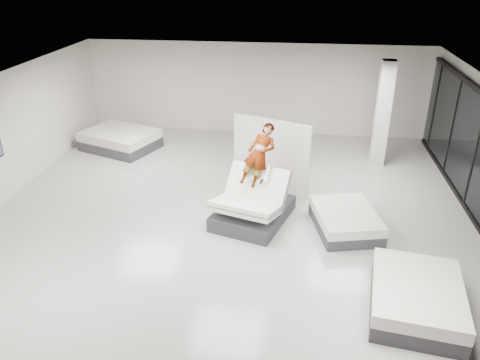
{
  "coord_description": "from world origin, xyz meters",
  "views": [
    {
      "loc": [
        1.5,
        -9.26,
        5.81
      ],
      "look_at": [
        0.22,
        0.74,
        1.0
      ],
      "focal_mm": 35.0,
      "sensor_mm": 36.0,
      "label": 1
    }
  ],
  "objects_px": {
    "person": "(259,167)",
    "remote": "(262,181)",
    "column": "(382,115)",
    "flat_bed_right_far": "(346,220)",
    "hero_bed": "(253,206)",
    "divider_panel": "(271,156)",
    "flat_bed_left_far": "(120,140)",
    "flat_bed_right_near": "(416,298)"
  },
  "relations": [
    {
      "from": "flat_bed_right_far",
      "to": "flat_bed_left_far",
      "type": "distance_m",
      "value": 8.28
    },
    {
      "from": "hero_bed",
      "to": "flat_bed_right_near",
      "type": "distance_m",
      "value": 4.32
    },
    {
      "from": "divider_panel",
      "to": "flat_bed_left_far",
      "type": "distance_m",
      "value": 5.77
    },
    {
      "from": "hero_bed",
      "to": "flat_bed_left_far",
      "type": "xyz_separation_m",
      "value": [
        -4.87,
        4.16,
        -0.09
      ]
    },
    {
      "from": "hero_bed",
      "to": "flat_bed_right_far",
      "type": "distance_m",
      "value": 2.22
    },
    {
      "from": "flat_bed_right_far",
      "to": "divider_panel",
      "type": "bearing_deg",
      "value": 135.71
    },
    {
      "from": "column",
      "to": "flat_bed_left_far",
      "type": "bearing_deg",
      "value": 178.26
    },
    {
      "from": "flat_bed_right_near",
      "to": "remote",
      "type": "bearing_deg",
      "value": 137.57
    },
    {
      "from": "flat_bed_right_far",
      "to": "flat_bed_left_far",
      "type": "bearing_deg",
      "value": 148.64
    },
    {
      "from": "column",
      "to": "flat_bed_right_far",
      "type": "bearing_deg",
      "value": -107.09
    },
    {
      "from": "divider_panel",
      "to": "column",
      "type": "distance_m",
      "value": 3.89
    },
    {
      "from": "hero_bed",
      "to": "flat_bed_right_far",
      "type": "relative_size",
      "value": 1.16
    },
    {
      "from": "flat_bed_left_far",
      "to": "column",
      "type": "xyz_separation_m",
      "value": [
        8.32,
        -0.25,
        1.29
      ]
    },
    {
      "from": "remote",
      "to": "flat_bed_right_near",
      "type": "xyz_separation_m",
      "value": [
        3.04,
        -2.78,
        -0.82
      ]
    },
    {
      "from": "remote",
      "to": "divider_panel",
      "type": "xyz_separation_m",
      "value": [
        0.09,
        1.78,
        -0.08
      ]
    },
    {
      "from": "person",
      "to": "divider_panel",
      "type": "bearing_deg",
      "value": 99.46
    },
    {
      "from": "column",
      "to": "hero_bed",
      "type": "bearing_deg",
      "value": -131.46
    },
    {
      "from": "person",
      "to": "flat_bed_right_near",
      "type": "bearing_deg",
      "value": -27.76
    },
    {
      "from": "hero_bed",
      "to": "column",
      "type": "height_order",
      "value": "column"
    },
    {
      "from": "person",
      "to": "remote",
      "type": "xyz_separation_m",
      "value": [
        0.1,
        -0.4,
        -0.18
      ]
    },
    {
      "from": "person",
      "to": "flat_bed_right_near",
      "type": "distance_m",
      "value": 4.58
    },
    {
      "from": "hero_bed",
      "to": "divider_panel",
      "type": "relative_size",
      "value": 1.06
    },
    {
      "from": "person",
      "to": "remote",
      "type": "distance_m",
      "value": 0.45
    },
    {
      "from": "person",
      "to": "column",
      "type": "xyz_separation_m",
      "value": [
        3.35,
        3.58,
        0.33
      ]
    },
    {
      "from": "hero_bed",
      "to": "flat_bed_right_far",
      "type": "xyz_separation_m",
      "value": [
        2.2,
        -0.15,
        -0.16
      ]
    },
    {
      "from": "remote",
      "to": "flat_bed_right_far",
      "type": "relative_size",
      "value": 0.07
    },
    {
      "from": "remote",
      "to": "column",
      "type": "bearing_deg",
      "value": 68.36
    },
    {
      "from": "remote",
      "to": "flat_bed_right_far",
      "type": "bearing_deg",
      "value": 15.28
    },
    {
      "from": "flat_bed_left_far",
      "to": "flat_bed_right_near",
      "type": "bearing_deg",
      "value": -40.82
    },
    {
      "from": "person",
      "to": "flat_bed_right_near",
      "type": "relative_size",
      "value": 0.7
    },
    {
      "from": "flat_bed_right_far",
      "to": "flat_bed_right_near",
      "type": "bearing_deg",
      "value": -68.85
    },
    {
      "from": "divider_panel",
      "to": "flat_bed_right_near",
      "type": "distance_m",
      "value": 5.48
    },
    {
      "from": "person",
      "to": "flat_bed_right_far",
      "type": "bearing_deg",
      "value": 4.7
    },
    {
      "from": "flat_bed_right_far",
      "to": "flat_bed_right_near",
      "type": "xyz_separation_m",
      "value": [
        1.04,
        -2.7,
        0.04
      ]
    },
    {
      "from": "divider_panel",
      "to": "flat_bed_right_far",
      "type": "height_order",
      "value": "divider_panel"
    },
    {
      "from": "flat_bed_left_far",
      "to": "person",
      "type": "bearing_deg",
      "value": -37.62
    },
    {
      "from": "remote",
      "to": "column",
      "type": "distance_m",
      "value": 5.16
    },
    {
      "from": "hero_bed",
      "to": "remote",
      "type": "relative_size",
      "value": 16.87
    },
    {
      "from": "remote",
      "to": "flat_bed_right_near",
      "type": "relative_size",
      "value": 0.06
    },
    {
      "from": "flat_bed_left_far",
      "to": "hero_bed",
      "type": "bearing_deg",
      "value": -40.52
    },
    {
      "from": "person",
      "to": "flat_bed_right_far",
      "type": "height_order",
      "value": "person"
    },
    {
      "from": "person",
      "to": "column",
      "type": "relative_size",
      "value": 0.49
    }
  ]
}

